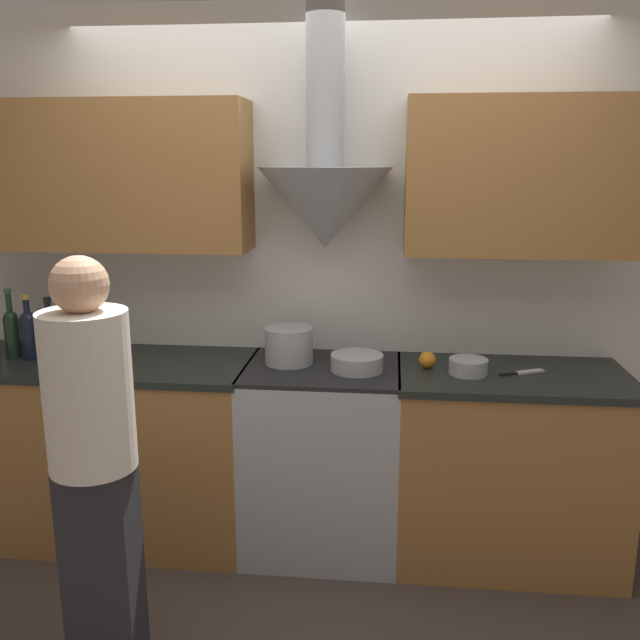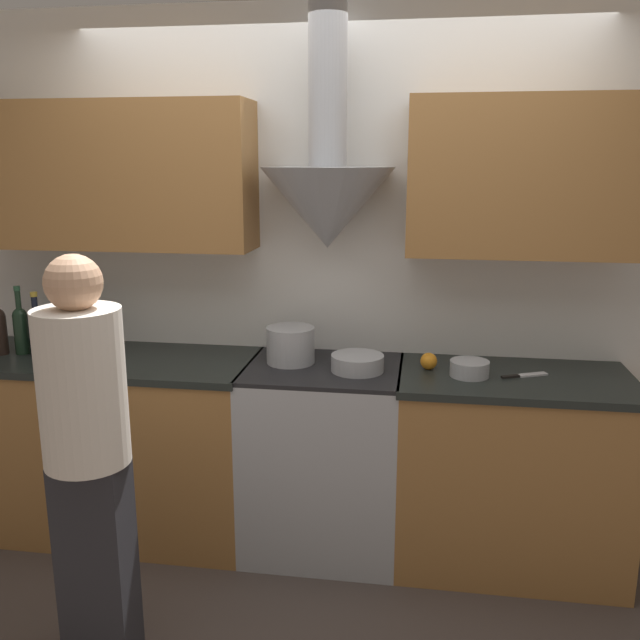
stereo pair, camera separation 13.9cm
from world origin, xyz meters
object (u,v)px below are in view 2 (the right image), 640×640
(stove_range, at_px, (323,457))
(wine_bottle_3, at_px, (37,329))
(person_foreground_left, at_px, (87,447))
(wine_bottle_2, at_px, (21,327))
(saucepan, at_px, (469,368))
(orange_fruit, at_px, (429,361))
(wine_bottle_5, at_px, (77,330))
(mixing_bowl, at_px, (357,363))
(wine_bottle_4, at_px, (58,331))
(stock_pot, at_px, (291,345))

(stove_range, distance_m, wine_bottle_3, 1.55)
(stove_range, relative_size, person_foreground_left, 0.59)
(wine_bottle_2, bearing_deg, person_foreground_left, -48.32)
(saucepan, bearing_deg, orange_fruit, 157.66)
(wine_bottle_2, relative_size, wine_bottle_5, 1.04)
(person_foreground_left, bearing_deg, wine_bottle_5, 119.09)
(stove_range, distance_m, mixing_bowl, 0.53)
(orange_fruit, bearing_deg, wine_bottle_2, -178.86)
(wine_bottle_2, relative_size, saucepan, 1.96)
(wine_bottle_4, distance_m, wine_bottle_5, 0.11)
(wine_bottle_3, bearing_deg, stock_pot, 3.10)
(wine_bottle_5, relative_size, mixing_bowl, 1.36)
(wine_bottle_3, bearing_deg, person_foreground_left, -51.41)
(wine_bottle_4, relative_size, orange_fruit, 3.92)
(stove_range, relative_size, orange_fruit, 11.78)
(mixing_bowl, xyz_separation_m, saucepan, (0.51, 0.00, -0.00))
(wine_bottle_3, height_order, wine_bottle_4, wine_bottle_3)
(wine_bottle_5, bearing_deg, saucepan, -0.65)
(wine_bottle_5, height_order, mixing_bowl, wine_bottle_5)
(orange_fruit, bearing_deg, mixing_bowl, -167.01)
(stock_pot, distance_m, saucepan, 0.84)
(saucepan, bearing_deg, wine_bottle_4, 179.39)
(wine_bottle_4, bearing_deg, stove_range, 0.78)
(wine_bottle_3, relative_size, stock_pot, 1.39)
(saucepan, bearing_deg, person_foreground_left, -147.98)
(wine_bottle_2, height_order, person_foreground_left, person_foreground_left)
(person_foreground_left, bearing_deg, saucepan, 32.02)
(wine_bottle_3, distance_m, stock_pot, 1.27)
(wine_bottle_2, height_order, stock_pot, wine_bottle_2)
(stock_pot, bearing_deg, mixing_bowl, -14.35)
(orange_fruit, bearing_deg, wine_bottle_5, -178.23)
(stove_range, height_order, wine_bottle_5, wine_bottle_5)
(orange_fruit, distance_m, saucepan, 0.20)
(wine_bottle_4, xyz_separation_m, stock_pot, (1.16, 0.06, -0.04))
(wine_bottle_2, height_order, saucepan, wine_bottle_2)
(orange_fruit, relative_size, person_foreground_left, 0.05)
(wine_bottle_3, height_order, mixing_bowl, wine_bottle_3)
(stock_pot, relative_size, mixing_bowl, 0.94)
(person_foreground_left, bearing_deg, wine_bottle_3, 128.59)
(orange_fruit, xyz_separation_m, saucepan, (0.18, -0.07, -0.00))
(saucepan, distance_m, person_foreground_left, 1.65)
(wine_bottle_3, bearing_deg, saucepan, -0.42)
(wine_bottle_3, height_order, stock_pot, wine_bottle_3)
(orange_fruit, bearing_deg, wine_bottle_4, -178.32)
(wine_bottle_4, relative_size, stock_pot, 1.34)
(wine_bottle_3, height_order, saucepan, wine_bottle_3)
(wine_bottle_2, relative_size, mixing_bowl, 1.41)
(stove_range, bearing_deg, stock_pot, 164.89)
(wine_bottle_4, height_order, orange_fruit, wine_bottle_4)
(wine_bottle_5, bearing_deg, mixing_bowl, -0.92)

